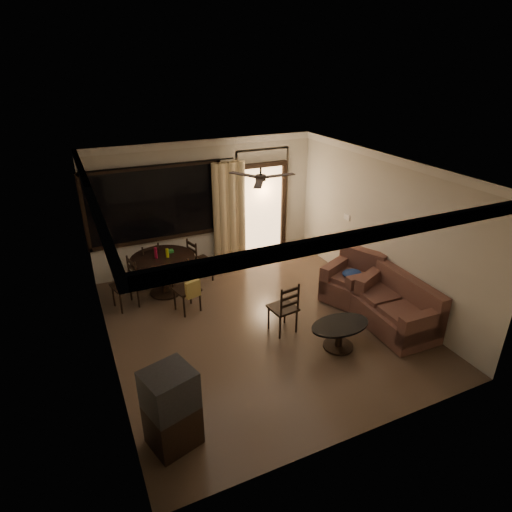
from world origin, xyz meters
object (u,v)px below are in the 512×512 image
tv_cabinet (171,408)px  armchair (354,281)px  dining_chair_north (150,272)px  side_chair (283,317)px  coffee_table (339,332)px  dining_chair_west (126,293)px  dining_chair_east (200,268)px  sofa (394,308)px  dining_table (163,265)px  dining_chair_south (187,296)px

tv_cabinet → armchair: tv_cabinet is taller
dining_chair_north → side_chair: size_ratio=0.99×
dining_chair_north → coffee_table: 4.14m
dining_chair_west → side_chair: size_ratio=0.99×
dining_chair_east → dining_chair_north: same height
sofa → coffee_table: sofa is taller
tv_cabinet → coffee_table: 3.03m
dining_chair_north → coffee_table: bearing=109.5°
dining_chair_east → tv_cabinet: 4.22m
dining_table → dining_chair_north: dining_table is taller
tv_cabinet → coffee_table: size_ratio=1.07×
sofa → tv_cabinet: bearing=-166.4°
dining_chair_south → dining_chair_east: bearing=45.7°
tv_cabinet → coffee_table: bearing=-1.9°
dining_chair_west → tv_cabinet: size_ratio=0.88×
dining_chair_south → armchair: 3.19m
tv_cabinet → side_chair: bearing=17.3°
dining_table → dining_chair_south: size_ratio=1.32×
dining_chair_east → dining_chair_north: 1.05m
dining_chair_north → side_chair: bearing=108.4°
dining_chair_east → side_chair: (0.71, -2.36, 0.00)m
dining_chair_south → coffee_table: size_ratio=0.94×
coffee_table → side_chair: 1.00m
coffee_table → dining_chair_west: bearing=137.0°
dining_chair_west → dining_chair_east: size_ratio=1.00×
sofa → dining_chair_east: bearing=131.9°
dining_table → tv_cabinet: tv_cabinet is taller
dining_chair_east → tv_cabinet: tv_cabinet is taller
dining_table → side_chair: dining_table is taller
dining_chair_east → coffee_table: size_ratio=0.94×
dining_chair_west → dining_chair_south: (1.01, -0.62, 0.02)m
side_chair → dining_chair_west: bearing=-47.4°
dining_chair_north → dining_chair_east: bearing=150.2°
dining_chair_west → armchair: armchair is taller
dining_chair_north → side_chair: side_chair is taller
dining_chair_east → dining_chair_south: 1.20m
dining_chair_south → sofa: 3.72m
dining_chair_south → sofa: dining_chair_south is taller
armchair → coffee_table: armchair is taller
armchair → coffee_table: 1.63m
dining_chair_south → dining_chair_north: bearing=92.9°
dining_chair_west → dining_table: bearing=90.4°
dining_chair_west → coffee_table: size_ratio=0.94×
dining_chair_south → armchair: size_ratio=0.77×
dining_chair_north → coffee_table: size_ratio=0.94×
dining_chair_south → side_chair: size_ratio=0.99×
dining_chair_east → sofa: (2.55, -3.02, 0.07)m
dining_chair_east → coffee_table: 3.42m
dining_chair_north → tv_cabinet: (-0.60, -4.17, 0.26)m
dining_table → side_chair: (1.52, -2.15, -0.33)m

